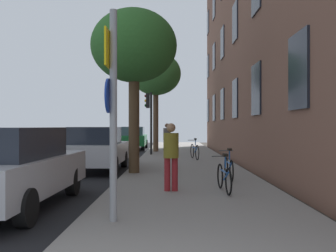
% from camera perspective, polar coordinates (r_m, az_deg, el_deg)
% --- Properties ---
extents(ground_plane, '(41.80, 41.80, 0.00)m').
position_cam_1_polar(ground_plane, '(17.52, -9.23, -5.48)').
color(ground_plane, '#332D28').
extents(road_asphalt, '(7.00, 38.00, 0.01)m').
position_cam_1_polar(road_asphalt, '(18.00, -15.86, -5.32)').
color(road_asphalt, black).
rests_on(road_asphalt, ground).
extents(sidewalk, '(4.20, 38.00, 0.12)m').
position_cam_1_polar(sidewalk, '(17.27, 2.34, -5.36)').
color(sidewalk, gray).
rests_on(sidewalk, ground).
extents(sign_post, '(0.16, 0.60, 3.42)m').
position_cam_1_polar(sign_post, '(6.06, -8.62, 3.60)').
color(sign_post, gray).
rests_on(sign_post, sidewalk).
extents(traffic_light, '(0.43, 0.24, 3.39)m').
position_cam_1_polar(traffic_light, '(20.30, -2.90, 2.19)').
color(traffic_light, black).
rests_on(traffic_light, sidewalk).
extents(tree_near, '(2.85, 2.85, 5.42)m').
position_cam_1_polar(tree_near, '(12.62, -5.25, 11.94)').
color(tree_near, '#4C3823').
rests_on(tree_near, sidewalk).
extents(tree_far, '(3.08, 3.08, 6.06)m').
position_cam_1_polar(tree_far, '(22.87, -1.89, 7.92)').
color(tree_far, brown).
rests_on(tree_far, sidewalk).
extents(bicycle_0, '(0.42, 1.57, 0.90)m').
position_cam_1_polar(bicycle_0, '(8.85, 8.62, -7.73)').
color(bicycle_0, black).
rests_on(bicycle_0, sidewalk).
extents(bicycle_1, '(0.42, 1.67, 0.91)m').
position_cam_1_polar(bicycle_1, '(10.92, 9.32, -6.27)').
color(bicycle_1, black).
rests_on(bicycle_1, sidewalk).
extents(bicycle_2, '(0.45, 1.75, 0.98)m').
position_cam_1_polar(bicycle_2, '(17.40, 4.12, -3.85)').
color(bicycle_2, black).
rests_on(bicycle_2, sidewalk).
extents(pedestrian_0, '(0.50, 0.50, 1.61)m').
position_cam_1_polar(pedestrian_0, '(8.81, 0.47, -4.05)').
color(pedestrian_0, maroon).
rests_on(pedestrian_0, sidewalk).
extents(pedestrian_1, '(0.53, 0.53, 1.69)m').
position_cam_1_polar(pedestrian_1, '(19.10, -0.16, -1.77)').
color(pedestrian_1, olive).
rests_on(pedestrian_1, sidewalk).
extents(car_0, '(1.85, 4.46, 1.62)m').
position_cam_1_polar(car_0, '(8.03, -22.77, -5.84)').
color(car_0, '#B7B7BC').
rests_on(car_0, road_asphalt).
extents(car_1, '(1.87, 4.01, 1.62)m').
position_cam_1_polar(car_1, '(13.86, -10.89, -3.42)').
color(car_1, '#B7B7BC').
rests_on(car_1, road_asphalt).
extents(car_2, '(1.89, 4.42, 1.62)m').
position_cam_1_polar(car_2, '(26.70, -5.34, -1.81)').
color(car_2, '#19662D').
rests_on(car_2, road_asphalt).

